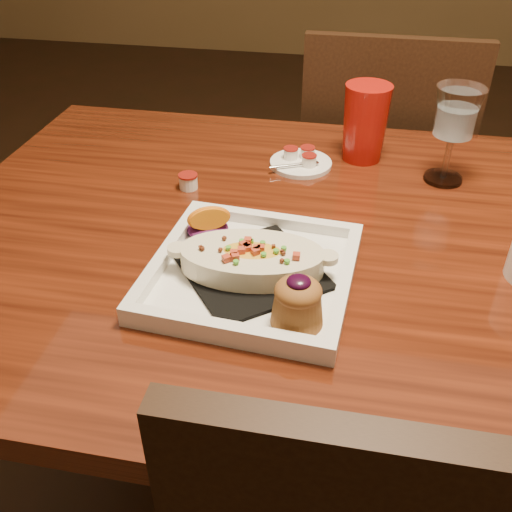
% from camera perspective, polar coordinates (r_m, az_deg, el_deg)
% --- Properties ---
extents(floor, '(7.00, 7.00, 0.00)m').
position_cam_1_polar(floor, '(1.48, 8.88, -23.36)').
color(floor, black).
rests_on(floor, ground).
extents(table, '(1.50, 0.90, 0.75)m').
position_cam_1_polar(table, '(0.98, 12.34, -3.27)').
color(table, maroon).
rests_on(table, floor).
extents(chair_far, '(0.42, 0.42, 0.93)m').
position_cam_1_polar(chair_far, '(1.59, 11.94, 6.83)').
color(chair_far, black).
rests_on(chair_far, floor).
extents(plate, '(0.30, 0.30, 0.08)m').
position_cam_1_polar(plate, '(0.80, -0.06, -1.32)').
color(plate, white).
rests_on(plate, table).
extents(goblet, '(0.08, 0.08, 0.18)m').
position_cam_1_polar(goblet, '(1.08, 19.35, 12.92)').
color(goblet, silver).
rests_on(goblet, table).
extents(saucer, '(0.12, 0.12, 0.08)m').
position_cam_1_polar(saucer, '(1.12, 4.47, 9.43)').
color(saucer, white).
rests_on(saucer, table).
extents(creamer_loose, '(0.04, 0.04, 0.03)m').
position_cam_1_polar(creamer_loose, '(1.05, -6.79, 7.44)').
color(creamer_loose, white).
rests_on(creamer_loose, table).
extents(red_tumbler, '(0.09, 0.09, 0.15)m').
position_cam_1_polar(red_tumbler, '(1.14, 10.85, 12.93)').
color(red_tumbler, red).
rests_on(red_tumbler, table).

